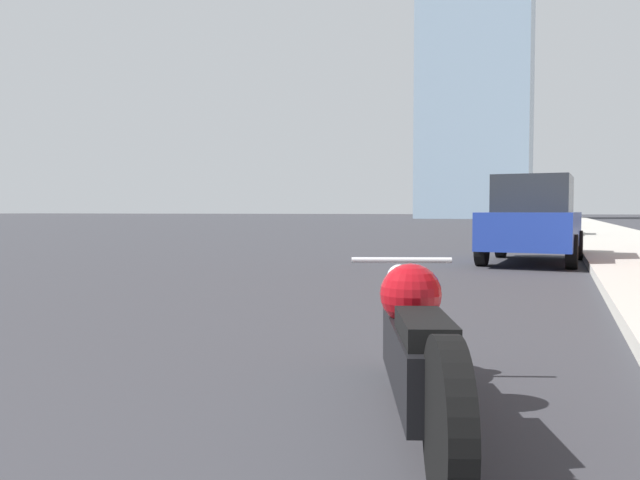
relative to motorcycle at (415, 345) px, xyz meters
The scene contains 7 objects.
sidewalk 35.65m from the motorcycle, 85.57° to the left, with size 3.09×240.00×0.15m.
distant_tower 91.83m from the motorcycle, 96.60° to the left, with size 14.80×14.80×52.90m.
motorcycle is the anchor object (origin of this frame).
parked_car_blue 10.42m from the motorcycle, 88.88° to the left, with size 2.02×3.98×1.78m.
parked_car_silver 23.16m from the motorcycle, 89.91° to the left, with size 2.03×4.37×1.84m.
parked_car_red 35.04m from the motorcycle, 90.24° to the left, with size 2.04×4.00×1.73m.
parked_car_white 46.21m from the motorcycle, 89.98° to the left, with size 1.93×3.93×1.72m.
Camera 1 is at (3.31, 1.38, 1.07)m, focal length 35.00 mm.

